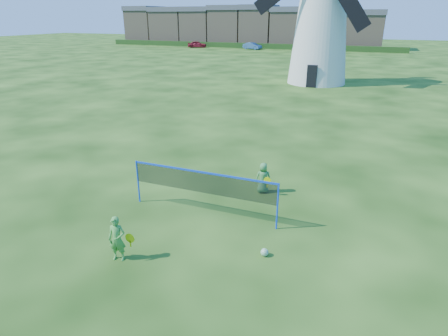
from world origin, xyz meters
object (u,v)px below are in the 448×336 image
windmill (321,20)px  play_ball (265,252)px  player_girl (117,239)px  player_boy (263,178)px  badminton_net (203,183)px  car_left (197,44)px  car_right (252,46)px

windmill → play_ball: windmill is taller
player_girl → play_ball: bearing=9.6°
windmill → player_boy: bearing=-85.1°
windmill → play_ball: size_ratio=75.46×
player_girl → windmill: bearing=75.0°
badminton_net → car_left: bearing=115.8°
car_left → player_boy: bearing=-171.3°
windmill → car_left: (-29.92, 35.41, -5.17)m
player_girl → play_ball: 4.01m
player_girl → car_left: 72.98m
play_ball → car_right: size_ratio=0.06×
player_girl → play_ball: player_girl is taller
windmill → car_left: windmill is taller
player_boy → car_right: (-20.27, 61.48, 0.05)m
player_girl → car_right: 69.33m
car_left → car_right: 11.86m
badminton_net → car_right: size_ratio=1.31×
car_left → car_right: car_left is taller
player_boy → car_right: size_ratio=0.30×
player_girl → car_left: (-29.69, 66.67, 0.01)m
windmill → player_girl: windmill is taller
windmill → car_right: 40.38m
player_girl → player_boy: (2.43, 5.52, -0.06)m
car_right → badminton_net: bearing=-145.6°
windmill → badminton_net: (0.84, -28.13, -4.69)m
windmill → car_right: (-18.07, 35.74, -5.19)m
windmill → player_boy: size_ratio=14.29×
player_boy → player_girl: bearing=44.4°
badminton_net → car_right: (-18.91, 63.86, -0.50)m
windmill → player_girl: (-0.23, -31.26, -5.18)m
badminton_net → player_girl: badminton_net is taller
player_girl → car_left: car_left is taller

